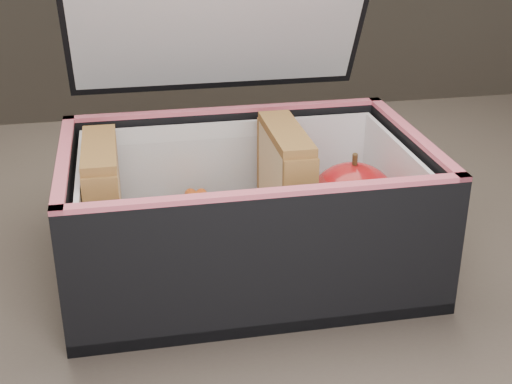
# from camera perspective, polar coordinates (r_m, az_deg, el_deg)

# --- Properties ---
(kitchen_table) EXTENTS (1.20, 0.80, 0.75)m
(kitchen_table) POSITION_cam_1_polar(r_m,az_deg,el_deg) (0.66, 1.44, -11.86)
(kitchen_table) COLOR brown
(kitchen_table) RESTS_ON ground
(lunch_bag) EXTENTS (0.28, 0.27, 0.27)m
(lunch_bag) POSITION_cam_1_polar(r_m,az_deg,el_deg) (0.57, -0.88, -0.62)
(lunch_bag) COLOR black
(lunch_bag) RESTS_ON kitchen_table
(plastic_tub) EXTENTS (0.19, 0.13, 0.08)m
(plastic_tub) POSITION_cam_1_polar(r_m,az_deg,el_deg) (0.57, -4.72, -1.85)
(plastic_tub) COLOR white
(plastic_tub) RESTS_ON lunch_bag
(sandwich_left) EXTENTS (0.03, 0.09, 0.10)m
(sandwich_left) POSITION_cam_1_polar(r_m,az_deg,el_deg) (0.56, -12.04, -1.08)
(sandwich_left) COLOR #D1B184
(sandwich_left) RESTS_ON plastic_tub
(sandwich_right) EXTENTS (0.03, 0.09, 0.10)m
(sandwich_right) POSITION_cam_1_polar(r_m,az_deg,el_deg) (0.57, 2.34, 0.20)
(sandwich_right) COLOR #D1B184
(sandwich_right) RESTS_ON plastic_tub
(carrot_sticks) EXTENTS (0.05, 0.13, 0.03)m
(carrot_sticks) POSITION_cam_1_polar(r_m,az_deg,el_deg) (0.58, -4.12, -3.55)
(carrot_sticks) COLOR #D0491B
(carrot_sticks) RESTS_ON plastic_tub
(paper_napkin) EXTENTS (0.09, 0.09, 0.01)m
(paper_napkin) POSITION_cam_1_polar(r_m,az_deg,el_deg) (0.61, 7.36, -3.94)
(paper_napkin) COLOR white
(paper_napkin) RESTS_ON lunch_bag
(red_apple) EXTENTS (0.10, 0.10, 0.08)m
(red_apple) POSITION_cam_1_polar(r_m,az_deg,el_deg) (0.58, 7.71, -0.88)
(red_apple) COLOR #96000E
(red_apple) RESTS_ON paper_napkin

